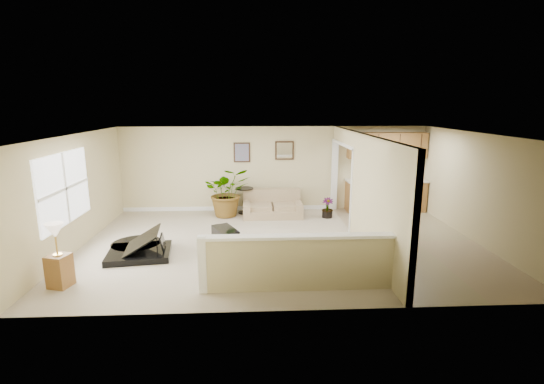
{
  "coord_description": "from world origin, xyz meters",
  "views": [
    {
      "loc": [
        -0.64,
        -8.54,
        3.13
      ],
      "look_at": [
        -0.2,
        0.4,
        1.13
      ],
      "focal_mm": 26.0,
      "sensor_mm": 36.0,
      "label": 1
    }
  ],
  "objects_px": {
    "piano": "(138,232)",
    "palm_plant": "(227,192)",
    "loveseat": "(272,203)",
    "lamp_stand": "(58,260)",
    "small_plant": "(327,209)",
    "accent_table": "(244,197)",
    "piano_bench": "(225,239)"
  },
  "relations": [
    {
      "from": "piano",
      "to": "small_plant",
      "type": "height_order",
      "value": "piano"
    },
    {
      "from": "lamp_stand",
      "to": "loveseat",
      "type": "bearing_deg",
      "value": 47.6
    },
    {
      "from": "piano_bench",
      "to": "accent_table",
      "type": "xyz_separation_m",
      "value": [
        0.36,
        3.0,
        0.23
      ]
    },
    {
      "from": "accent_table",
      "to": "piano_bench",
      "type": "bearing_deg",
      "value": -96.88
    },
    {
      "from": "loveseat",
      "to": "small_plant",
      "type": "bearing_deg",
      "value": -10.45
    },
    {
      "from": "accent_table",
      "to": "lamp_stand",
      "type": "distance_m",
      "value": 5.58
    },
    {
      "from": "palm_plant",
      "to": "lamp_stand",
      "type": "height_order",
      "value": "palm_plant"
    },
    {
      "from": "piano",
      "to": "small_plant",
      "type": "xyz_separation_m",
      "value": [
        4.52,
        2.55,
        -0.26
      ]
    },
    {
      "from": "piano",
      "to": "lamp_stand",
      "type": "xyz_separation_m",
      "value": [
        -0.95,
        -1.48,
        -0.01
      ]
    },
    {
      "from": "small_plant",
      "to": "lamp_stand",
      "type": "xyz_separation_m",
      "value": [
        -5.48,
        -4.04,
        0.25
      ]
    },
    {
      "from": "loveseat",
      "to": "small_plant",
      "type": "relative_size",
      "value": 2.96
    },
    {
      "from": "palm_plant",
      "to": "piano",
      "type": "bearing_deg",
      "value": -120.83
    },
    {
      "from": "piano_bench",
      "to": "small_plant",
      "type": "distance_m",
      "value": 3.63
    },
    {
      "from": "accent_table",
      "to": "small_plant",
      "type": "height_order",
      "value": "accent_table"
    },
    {
      "from": "accent_table",
      "to": "piano",
      "type": "bearing_deg",
      "value": -124.92
    },
    {
      "from": "accent_table",
      "to": "lamp_stand",
      "type": "height_order",
      "value": "lamp_stand"
    },
    {
      "from": "piano",
      "to": "palm_plant",
      "type": "height_order",
      "value": "palm_plant"
    },
    {
      "from": "loveseat",
      "to": "lamp_stand",
      "type": "bearing_deg",
      "value": -132.73
    },
    {
      "from": "piano",
      "to": "loveseat",
      "type": "xyz_separation_m",
      "value": [
        2.98,
        2.83,
        -0.14
      ]
    },
    {
      "from": "palm_plant",
      "to": "small_plant",
      "type": "distance_m",
      "value": 2.87
    },
    {
      "from": "loveseat",
      "to": "small_plant",
      "type": "xyz_separation_m",
      "value": [
        1.54,
        -0.27,
        -0.12
      ]
    },
    {
      "from": "loveseat",
      "to": "lamp_stand",
      "type": "xyz_separation_m",
      "value": [
        -3.94,
        -4.31,
        0.13
      ]
    },
    {
      "from": "loveseat",
      "to": "accent_table",
      "type": "relative_size",
      "value": 2.2
    },
    {
      "from": "piano_bench",
      "to": "accent_table",
      "type": "relative_size",
      "value": 0.99
    },
    {
      "from": "piano",
      "to": "palm_plant",
      "type": "distance_m",
      "value": 3.34
    },
    {
      "from": "lamp_stand",
      "to": "piano_bench",
      "type": "bearing_deg",
      "value": 30.18
    },
    {
      "from": "palm_plant",
      "to": "small_plant",
      "type": "xyz_separation_m",
      "value": [
        2.82,
        -0.31,
        -0.45
      ]
    },
    {
      "from": "palm_plant",
      "to": "small_plant",
      "type": "bearing_deg",
      "value": -6.23
    },
    {
      "from": "piano",
      "to": "loveseat",
      "type": "relative_size",
      "value": 0.99
    },
    {
      "from": "piano_bench",
      "to": "palm_plant",
      "type": "distance_m",
      "value": 2.77
    },
    {
      "from": "lamp_stand",
      "to": "accent_table",
      "type": "bearing_deg",
      "value": 55.76
    },
    {
      "from": "piano_bench",
      "to": "lamp_stand",
      "type": "bearing_deg",
      "value": -149.82
    }
  ]
}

